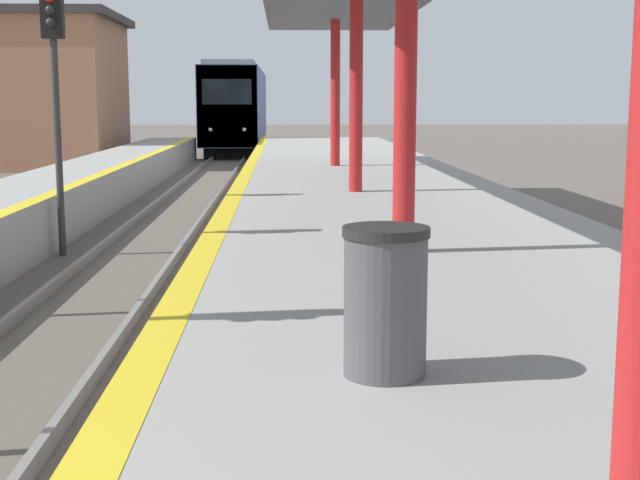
{
  "coord_description": "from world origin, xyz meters",
  "views": [
    {
      "loc": [
        2.54,
        -1.18,
        2.65
      ],
      "look_at": [
        3.22,
        15.82,
        -0.01
      ],
      "focal_mm": 50.0,
      "sensor_mm": 36.0,
      "label": 1
    }
  ],
  "objects": [
    {
      "name": "signal_far",
      "position": [
        -1.3,
        14.16,
        3.19
      ],
      "size": [
        0.36,
        0.31,
        4.58
      ],
      "color": "#2D2D2D",
      "rests_on": "ground"
    },
    {
      "name": "trash_bin",
      "position": [
        3.14,
        4.03,
        1.46
      ],
      "size": [
        0.53,
        0.53,
        0.91
      ],
      "color": "#4C4C51",
      "rests_on": "platform_right"
    },
    {
      "name": "train",
      "position": [
        0.0,
        47.82,
        2.29
      ],
      "size": [
        2.74,
        17.91,
        4.5
      ],
      "color": "black",
      "rests_on": "ground"
    }
  ]
}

